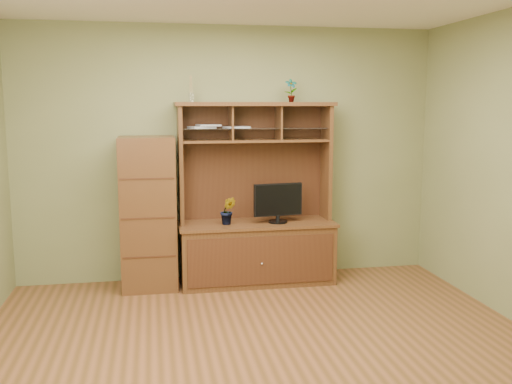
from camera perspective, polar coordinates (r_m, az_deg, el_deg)
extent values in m
cube|color=brown|center=(4.56, 0.90, -15.65)|extent=(4.50, 4.00, 0.02)
cube|color=olive|center=(6.16, -2.74, 3.84)|extent=(4.50, 0.02, 2.70)
cube|color=olive|center=(2.28, 10.93, -4.73)|extent=(4.50, 0.02, 2.70)
cube|color=#412512|center=(6.08, 0.07, -6.17)|extent=(1.60, 0.55, 0.62)
cube|color=#371A0F|center=(5.82, 0.57, -6.87)|extent=(1.50, 0.01, 0.50)
sphere|color=silver|center=(5.81, 0.60, -7.20)|extent=(0.02, 0.02, 0.02)
cube|color=#412512|center=(6.01, 0.07, -3.17)|extent=(1.64, 0.59, 0.03)
cube|color=#412512|center=(5.92, -7.56, 2.85)|extent=(0.04, 0.35, 1.25)
cube|color=#412512|center=(6.19, 7.03, 3.12)|extent=(0.04, 0.35, 1.25)
cube|color=#371A0F|center=(6.17, -0.38, 3.16)|extent=(1.52, 0.02, 1.25)
cube|color=#412512|center=(5.98, -0.10, 8.79)|extent=(1.66, 0.40, 0.04)
cube|color=#412512|center=(5.99, -0.10, 5.15)|extent=(1.52, 0.32, 0.02)
cube|color=#412512|center=(5.94, -2.53, 6.91)|extent=(0.02, 0.31, 0.35)
cube|color=#412512|center=(6.03, 2.28, 6.94)|extent=(0.02, 0.31, 0.35)
cube|color=silver|center=(5.97, -0.09, 6.39)|extent=(1.50, 0.27, 0.01)
cylinder|color=black|center=(5.99, 2.20, -2.97)|extent=(0.20, 0.20, 0.02)
cylinder|color=black|center=(5.98, 2.21, -2.58)|extent=(0.04, 0.04, 0.06)
cube|color=black|center=(5.94, 2.22, -0.77)|extent=(0.52, 0.11, 0.34)
imported|color=#2B6121|center=(5.87, -2.82, -1.88)|extent=(0.18, 0.16, 0.29)
imported|color=#325F21|center=(6.06, 3.52, 10.11)|extent=(0.13, 0.09, 0.24)
cylinder|color=silver|center=(5.90, -6.52, 9.39)|extent=(0.05, 0.05, 0.10)
cylinder|color=#A18450|center=(5.90, -6.54, 10.69)|extent=(0.03, 0.03, 0.17)
cube|color=#B2B2B7|center=(5.91, -5.46, 6.46)|extent=(0.30, 0.26, 0.02)
cube|color=#B2B2B7|center=(5.91, -4.78, 6.66)|extent=(0.26, 0.22, 0.02)
cube|color=#B2B2B7|center=(5.95, -1.98, 6.50)|extent=(0.28, 0.25, 0.02)
cube|color=#412512|center=(5.91, -10.71, -2.11)|extent=(0.56, 0.50, 1.56)
cube|color=#371A0F|center=(5.75, -10.61, -6.39)|extent=(0.52, 0.01, 0.02)
cube|color=#371A0F|center=(5.66, -10.72, -2.58)|extent=(0.52, 0.01, 0.01)
cube|color=#371A0F|center=(5.60, -10.83, 1.33)|extent=(0.52, 0.01, 0.02)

